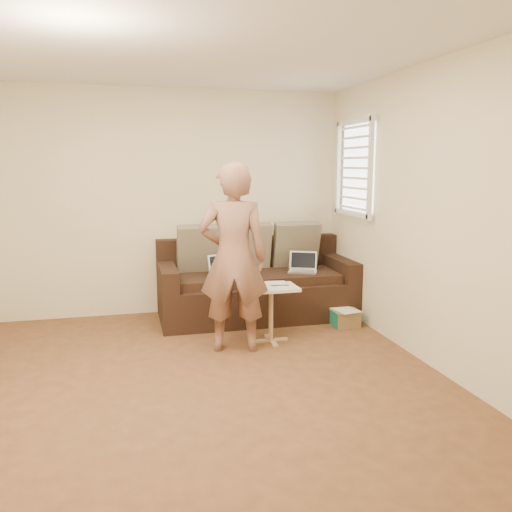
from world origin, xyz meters
name	(u,v)px	position (x,y,z in m)	size (l,w,h in m)	color
floor	(202,386)	(0.00, 0.00, 0.00)	(4.50, 4.50, 0.00)	#51331E
ceiling	(195,42)	(0.00, 0.00, 2.60)	(4.50, 4.50, 0.00)	white
wall_back	(172,203)	(0.00, 2.25, 1.30)	(4.00, 4.00, 0.00)	beige
wall_front	(289,292)	(0.00, -2.25, 1.30)	(4.00, 4.00, 0.00)	beige
wall_right	(434,217)	(2.00, 0.00, 1.30)	(4.50, 4.50, 0.00)	beige
window_blinds	(355,168)	(1.95, 1.50, 1.70)	(0.12, 0.88, 1.08)	white
sofa	(256,281)	(0.90, 1.77, 0.42)	(2.20, 0.95, 0.85)	black
pillow_left	(201,249)	(0.30, 1.97, 0.79)	(0.55, 0.14, 0.55)	#6D6150
pillow_mid	(247,246)	(0.85, 2.02, 0.79)	(0.55, 0.14, 0.55)	#706550
pillow_right	(296,245)	(1.45, 2.01, 0.79)	(0.55, 0.14, 0.55)	#6D6150
laptop_silver	(303,272)	(1.42, 1.67, 0.52)	(0.32, 0.23, 0.21)	#B7BABC
laptop_white	(228,277)	(0.54, 1.62, 0.52)	(0.34, 0.25, 0.25)	white
person	(233,258)	(0.42, 0.77, 0.88)	(0.65, 0.44, 1.77)	brown
side_table	(271,314)	(0.83, 0.90, 0.28)	(0.51, 0.36, 0.56)	silver
drinking_glass	(256,280)	(0.69, 0.95, 0.62)	(0.07, 0.07, 0.12)	silver
scissors	(280,285)	(0.91, 0.89, 0.57)	(0.18, 0.10, 0.02)	silver
paper_on_table	(276,284)	(0.90, 0.97, 0.56)	(0.21, 0.30, 0.00)	white
striped_box	(345,317)	(1.75, 1.20, 0.09)	(0.29, 0.29, 0.18)	#D3521F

